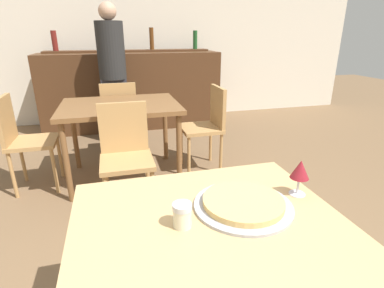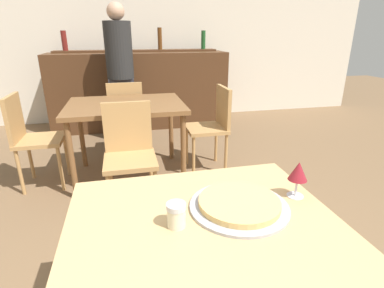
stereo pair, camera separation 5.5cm
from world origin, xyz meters
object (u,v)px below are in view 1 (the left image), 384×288
(chair_far_side_back, at_px, (120,114))
(wine_glass, at_px, (300,170))
(chair_far_side_left, at_px, (23,136))
(person_standing, at_px, (113,70))
(pizza_tray, at_px, (243,203))
(chair_far_side_front, at_px, (126,150))
(cheese_shaker, at_px, (182,215))
(chair_far_side_right, at_px, (208,122))

(chair_far_side_back, relative_size, wine_glass, 5.50)
(chair_far_side_left, bearing_deg, person_standing, -35.32)
(chair_far_side_left, height_order, pizza_tray, chair_far_side_left)
(chair_far_side_left, distance_m, pizza_tray, 2.29)
(chair_far_side_front, xyz_separation_m, cheese_shaker, (0.14, -1.36, 0.26))
(chair_far_side_right, relative_size, cheese_shaker, 9.51)
(chair_far_side_front, height_order, wine_glass, wine_glass)
(chair_far_side_front, relative_size, pizza_tray, 2.21)
(chair_far_side_front, xyz_separation_m, chair_far_side_right, (0.87, 0.59, 0.00))
(cheese_shaker, relative_size, wine_glass, 0.58)
(chair_far_side_left, height_order, person_standing, person_standing)
(chair_far_side_back, bearing_deg, wine_glass, 105.42)
(chair_far_side_left, xyz_separation_m, pizza_tray, (1.28, -1.89, 0.23))
(chair_far_side_back, xyz_separation_m, cheese_shaker, (0.14, -2.54, 0.26))
(chair_far_side_back, height_order, pizza_tray, chair_far_side_back)
(chair_far_side_front, xyz_separation_m, chair_far_side_back, (0.00, 1.18, 0.00))
(chair_far_side_back, relative_size, person_standing, 0.51)
(pizza_tray, distance_m, cheese_shaker, 0.27)
(chair_far_side_left, xyz_separation_m, chair_far_side_right, (1.74, 0.00, 0.00))
(chair_far_side_left, relative_size, wine_glass, 5.50)
(chair_far_side_right, relative_size, person_standing, 0.51)
(chair_far_side_front, bearing_deg, chair_far_side_left, 145.83)
(chair_far_side_right, relative_size, wine_glass, 5.50)
(cheese_shaker, bearing_deg, person_standing, 93.08)
(chair_far_side_right, bearing_deg, pizza_tray, -13.83)
(pizza_tray, xyz_separation_m, person_standing, (-0.43, 3.07, 0.20))
(chair_far_side_right, xyz_separation_m, pizza_tray, (-0.46, -1.89, 0.23))
(chair_far_side_back, relative_size, cheese_shaker, 9.51)
(person_standing, xyz_separation_m, wine_glass, (0.70, -3.04, -0.10))
(chair_far_side_left, distance_m, wine_glass, 2.43)
(chair_far_side_left, xyz_separation_m, cheese_shaker, (1.01, -1.95, 0.26))
(chair_far_side_front, distance_m, cheese_shaker, 1.39)
(person_standing, bearing_deg, cheese_shaker, -86.92)
(chair_far_side_right, distance_m, person_standing, 1.55)
(person_standing, bearing_deg, chair_far_side_back, -87.30)
(chair_far_side_front, xyz_separation_m, pizza_tray, (0.41, -1.30, 0.23))
(wine_glass, bearing_deg, cheese_shaker, -170.01)
(cheese_shaker, xyz_separation_m, wine_glass, (0.53, 0.09, 0.07))
(cheese_shaker, bearing_deg, chair_far_side_front, 95.92)
(chair_far_side_front, height_order, cheese_shaker, chair_far_side_front)
(chair_far_side_front, bearing_deg, person_standing, 90.91)
(cheese_shaker, height_order, person_standing, person_standing)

